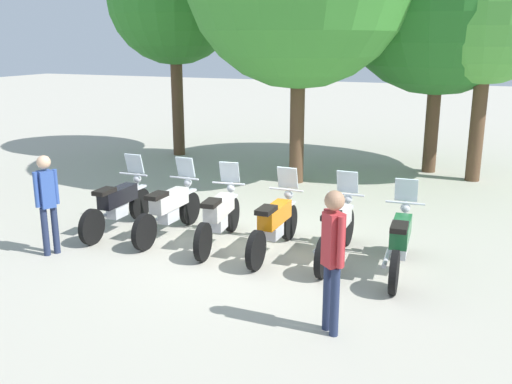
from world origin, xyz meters
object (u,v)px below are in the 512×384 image
motorcycle_5 (400,241)px  motorcycle_0 (118,204)px  motorcycle_1 (169,209)px  motorcycle_2 (219,216)px  motorcycle_3 (275,223)px  person_1 (47,197)px  tree_3 (489,7)px  motorcycle_4 (337,229)px  person_0 (333,250)px

motorcycle_5 → motorcycle_0: bearing=86.0°
motorcycle_0 → motorcycle_1: same height
motorcycle_2 → motorcycle_5: (3.14, -0.10, 0.00)m
motorcycle_3 → motorcycle_1: bearing=88.2°
motorcycle_5 → person_1: size_ratio=1.29×
motorcycle_1 → tree_3: bearing=-35.6°
tree_3 → motorcycle_1: bearing=-127.0°
motorcycle_2 → motorcycle_5: bearing=-98.5°
motorcycle_2 → tree_3: bearing=-37.3°
motorcycle_1 → person_1: 2.14m
motorcycle_3 → tree_3: (2.92, 6.74, 3.75)m
motorcycle_4 → person_1: 4.79m
motorcycle_2 → motorcycle_3: (1.05, -0.03, 0.00)m
motorcycle_0 → motorcycle_1: (1.05, 0.11, 0.00)m
motorcycle_1 → motorcycle_3: same height
motorcycle_3 → motorcycle_4: size_ratio=1.00×
motorcycle_2 → motorcycle_3: bearing=-98.2°
motorcycle_4 → person_0: person_0 is taller
motorcycle_5 → tree_3: bearing=-10.4°
motorcycle_1 → motorcycle_5: size_ratio=1.00×
person_1 → motorcycle_2: bearing=-119.8°
motorcycle_3 → motorcycle_5: bearing=-91.3°
motorcycle_1 → person_0: (3.69, -2.40, 0.56)m
motorcycle_3 → person_1: size_ratio=1.29×
motorcycle_0 → motorcycle_1: size_ratio=1.00×
motorcycle_1 → motorcycle_2: 1.04m
motorcycle_3 → tree_3: tree_3 is taller
motorcycle_3 → person_0: person_0 is taller
motorcycle_3 → person_0: size_ratio=1.21×
motorcycle_4 → motorcycle_5: bearing=-99.2°
motorcycle_0 → motorcycle_2: size_ratio=1.00×
motorcycle_0 → person_1: (-0.31, -1.48, 0.48)m
motorcycle_5 → person_0: size_ratio=1.21×
motorcycle_0 → motorcycle_4: same height
motorcycle_2 → motorcycle_5: same height
tree_3 → person_1: bearing=-127.7°
motorcycle_4 → motorcycle_5: 1.06m
tree_3 → motorcycle_0: bearing=-131.9°
motorcycle_1 → person_0: 4.44m
motorcycle_4 → person_1: (-4.49, -1.60, 0.48)m
motorcycle_0 → motorcycle_5: (5.22, -0.05, 0.00)m
person_0 → tree_3: tree_3 is taller
motorcycle_0 → motorcycle_5: same height
motorcycle_4 → motorcycle_5: (1.04, -0.17, 0.00)m
motorcycle_3 → motorcycle_4: same height
motorcycle_5 → tree_3: size_ratio=0.36×
motorcycle_0 → person_1: 1.58m
person_1 → tree_3: (6.36, 8.23, 3.27)m
person_0 → person_1: size_ratio=1.07×
motorcycle_3 → person_1: person_1 is taller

